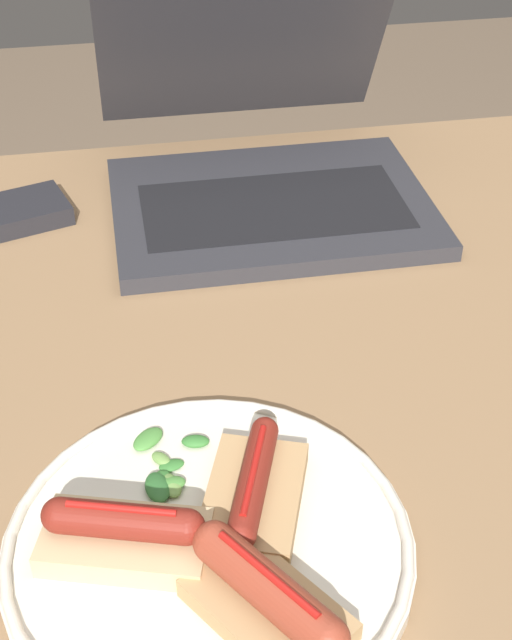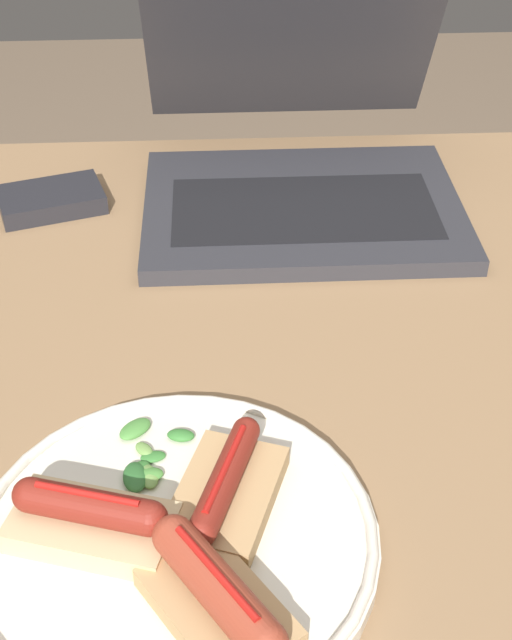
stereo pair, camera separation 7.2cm
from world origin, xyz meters
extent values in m
cube|color=#93704C|center=(0.00, 0.00, 0.75)|extent=(1.29, 0.87, 0.04)
cube|color=#2D2D33|center=(-0.02, 0.24, 0.78)|extent=(0.34, 0.25, 0.02)
cube|color=black|center=(-0.02, 0.23, 0.79)|extent=(0.28, 0.14, 0.00)
cube|color=#2D2D33|center=(-0.02, 0.42, 0.90)|extent=(0.34, 0.12, 0.21)
cube|color=#0C1433|center=(-0.02, 0.42, 0.90)|extent=(0.31, 0.10, 0.19)
cylinder|color=silver|center=(-0.15, -0.20, 0.78)|extent=(0.28, 0.28, 0.01)
torus|color=silver|center=(-0.15, -0.20, 0.79)|extent=(0.27, 0.27, 0.01)
cube|color=#D6B784|center=(-0.20, -0.20, 0.79)|extent=(0.12, 0.09, 0.02)
cylinder|color=maroon|center=(-0.20, -0.20, 0.82)|extent=(0.09, 0.05, 0.02)
sphere|color=maroon|center=(-0.16, -0.21, 0.82)|extent=(0.02, 0.02, 0.02)
sphere|color=maroon|center=(-0.24, -0.19, 0.82)|extent=(0.02, 0.02, 0.02)
cylinder|color=red|center=(-0.20, -0.20, 0.83)|extent=(0.07, 0.03, 0.00)
cube|color=tan|center=(-0.11, -0.17, 0.79)|extent=(0.09, 0.12, 0.02)
cylinder|color=maroon|center=(-0.11, -0.17, 0.81)|extent=(0.05, 0.10, 0.02)
sphere|color=maroon|center=(-0.13, -0.22, 0.81)|extent=(0.02, 0.02, 0.02)
sphere|color=maroon|center=(-0.09, -0.13, 0.81)|extent=(0.02, 0.02, 0.02)
cylinder|color=red|center=(-0.11, -0.17, 0.82)|extent=(0.03, 0.08, 0.01)
cube|color=tan|center=(-0.12, -0.26, 0.79)|extent=(0.11, 0.12, 0.02)
cylinder|color=#9E3D28|center=(-0.12, -0.26, 0.81)|extent=(0.08, 0.09, 0.03)
sphere|color=#9E3D28|center=(-0.09, -0.30, 0.81)|extent=(0.03, 0.03, 0.03)
sphere|color=#9E3D28|center=(-0.14, -0.22, 0.81)|extent=(0.03, 0.03, 0.03)
cylinder|color=red|center=(-0.12, -0.26, 0.83)|extent=(0.05, 0.07, 0.01)
ellipsoid|color=#4C8E3D|center=(-0.18, -0.10, 0.79)|extent=(0.03, 0.03, 0.01)
ellipsoid|color=#387A33|center=(-0.16, -0.13, 0.79)|extent=(0.02, 0.01, 0.00)
ellipsoid|color=#709E4C|center=(-0.17, -0.15, 0.79)|extent=(0.02, 0.03, 0.01)
ellipsoid|color=#2D662D|center=(-0.18, -0.15, 0.79)|extent=(0.02, 0.03, 0.01)
ellipsoid|color=#709E4C|center=(-0.17, -0.12, 0.79)|extent=(0.02, 0.02, 0.01)
ellipsoid|color=#387A33|center=(-0.17, -0.14, 0.79)|extent=(0.03, 0.03, 0.01)
ellipsoid|color=#387A33|center=(-0.14, -0.11, 0.79)|extent=(0.02, 0.02, 0.01)
ellipsoid|color=#4C8E3D|center=(-0.17, -0.15, 0.79)|extent=(0.02, 0.02, 0.01)
cube|color=#232328|center=(-0.29, 0.27, 0.78)|extent=(0.13, 0.10, 0.02)
camera|label=1|loc=(-0.18, -0.59, 1.26)|focal=50.00mm
camera|label=2|loc=(-0.11, -0.59, 1.26)|focal=50.00mm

